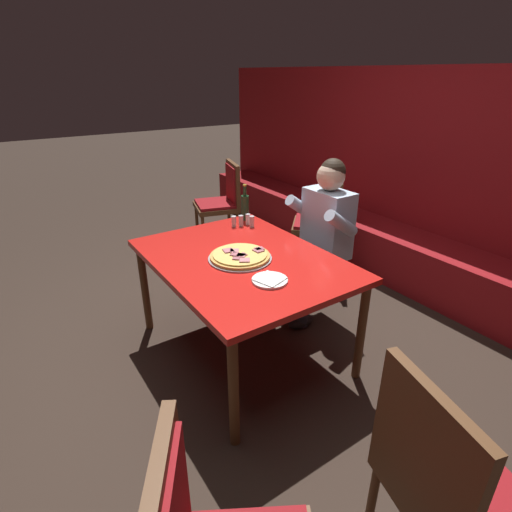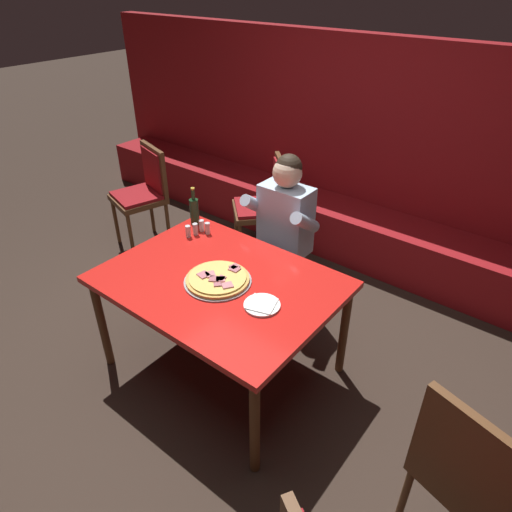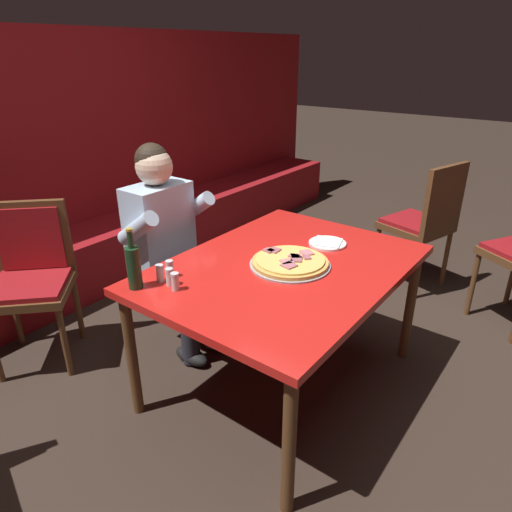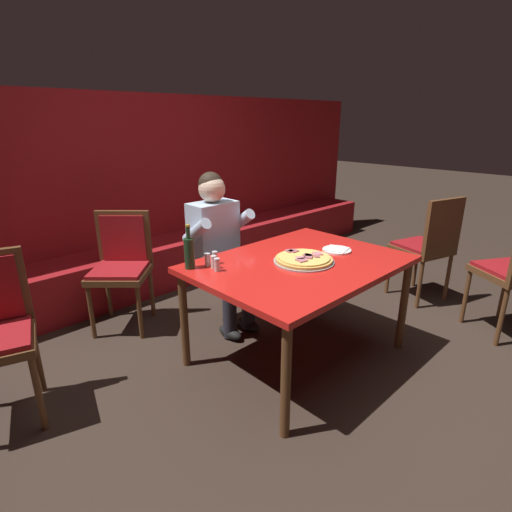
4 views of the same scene
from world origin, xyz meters
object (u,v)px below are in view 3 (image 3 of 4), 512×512
shaker_parmesan (160,274)px  dining_chair_near_left (31,271)px  main_dining_table (284,277)px  pizza (290,262)px  beer_bottle (134,266)px  dining_chair_far_right (426,217)px  shaker_black_pepper (175,282)px  plate_white_paper (327,243)px  shaker_red_pepper_flakes (170,278)px  diner_seated_blue_shirt (171,242)px  shaker_oregano (170,270)px

shaker_parmesan → dining_chair_near_left: bearing=98.6°
main_dining_table → pizza: 0.09m
beer_bottle → dining_chair_far_right: (2.22, -0.63, -0.26)m
main_dining_table → dining_chair_near_left: 1.50m
beer_bottle → shaker_black_pepper: (0.09, -0.16, -0.07)m
plate_white_paper → dining_chair_near_left: dining_chair_near_left is taller
beer_bottle → shaker_parmesan: 0.14m
main_dining_table → plate_white_paper: (0.37, -0.04, 0.08)m
shaker_parmesan → shaker_red_pepper_flakes: bearing=-89.1°
plate_white_paper → dining_chair_near_left: size_ratio=0.22×
shaker_red_pepper_flakes → dining_chair_far_right: dining_chair_far_right is taller
pizza → shaker_black_pepper: 0.60m
diner_seated_blue_shirt → dining_chair_far_right: (1.70, -0.96, -0.12)m
shaker_black_pepper → shaker_red_pepper_flakes: size_ratio=1.00×
pizza → dining_chair_far_right: bearing=-6.8°
shaker_parmesan → pizza: bearing=-37.4°
beer_bottle → shaker_parmesan: (0.11, -0.04, -0.07)m
plate_white_paper → diner_seated_blue_shirt: 0.91m
pizza → dining_chair_near_left: bearing=115.9°
main_dining_table → shaker_parmesan: bearing=143.7°
shaker_oregano → dining_chair_near_left: dining_chair_near_left is taller
shaker_black_pepper → shaker_red_pepper_flakes: bearing=72.4°
shaker_black_pepper → shaker_red_pepper_flakes: (0.02, 0.05, 0.00)m
plate_white_paper → shaker_black_pepper: (-0.89, 0.29, 0.03)m
plate_white_paper → diner_seated_blue_shirt: (-0.46, 0.79, -0.04)m
shaker_parmesan → shaker_black_pepper: (-0.02, -0.12, 0.00)m
shaker_parmesan → diner_seated_blue_shirt: diner_seated_blue_shirt is taller
shaker_oregano → dining_chair_near_left: (-0.21, 0.97, -0.22)m
beer_bottle → shaker_black_pepper: 0.20m
pizza → shaker_oregano: bearing=139.3°
beer_bottle → shaker_black_pepper: bearing=-60.3°
main_dining_table → diner_seated_blue_shirt: 0.75m
plate_white_paper → shaker_oregano: size_ratio=2.44×
plate_white_paper → dining_chair_far_right: bearing=-7.8°
main_dining_table → dining_chair_far_right: dining_chair_far_right is taller
pizza → shaker_parmesan: 0.65m
pizza → shaker_parmesan: (-0.52, 0.39, 0.02)m
shaker_red_pepper_flakes → dining_chair_near_left: 1.07m
shaker_red_pepper_flakes → dining_chair_near_left: (-0.15, 1.04, -0.22)m
main_dining_table → plate_white_paper: bearing=-6.7°
plate_white_paper → main_dining_table: bearing=173.3°
dining_chair_far_right → shaker_red_pepper_flakes: bearing=166.2°
shaker_red_pepper_flakes → pizza: bearing=-32.6°
shaker_oregano → shaker_red_pepper_flakes: same height
main_dining_table → shaker_oregano: shaker_oregano is taller
main_dining_table → dining_chair_near_left: (-0.65, 1.34, -0.11)m
pizza → diner_seated_blue_shirt: (-0.10, 0.77, -0.05)m
shaker_oregano → dining_chair_near_left: bearing=102.0°
main_dining_table → shaker_parmesan: 0.63m
shaker_black_pepper → dining_chair_far_right: bearing=-12.3°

